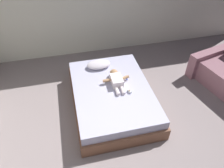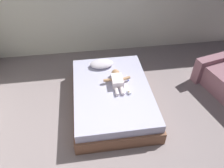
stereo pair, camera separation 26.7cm
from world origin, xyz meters
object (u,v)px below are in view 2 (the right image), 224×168
Objects in this scene: bed at (112,96)px; baby_bottle at (129,92)px; pillow at (102,64)px; baby at (117,80)px; toothbrush at (128,78)px.

bed is 0.41m from baby_bottle.
baby is (0.23, -0.55, 0.01)m from pillow.
baby is 0.37m from baby_bottle.
baby_bottle is (0.28, -0.19, 0.24)m from bed.
baby is at bearing 116.40° from baby_bottle.
toothbrush is (0.34, 0.23, 0.22)m from bed.
toothbrush is at bearing 81.74° from baby_bottle.
baby is 0.25m from toothbrush.
pillow is 0.96m from baby_bottle.
toothbrush reaches higher than bed.
bed is 20.49× the size of baby_bottle.
pillow is 0.60m from baby.
pillow is at bearing 134.08° from toothbrush.
pillow reaches higher than baby_bottle.
bed is 0.46m from toothbrush.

